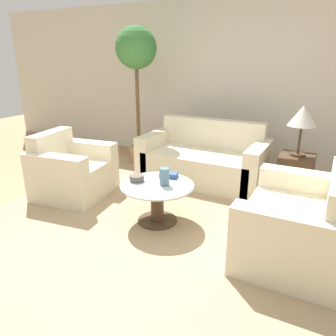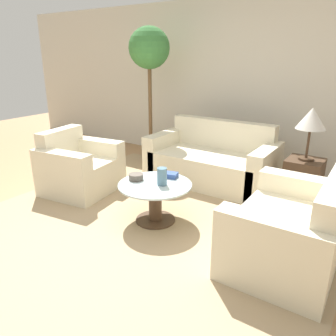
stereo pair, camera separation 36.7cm
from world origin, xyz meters
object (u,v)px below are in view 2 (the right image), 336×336
at_px(sofa_main, 213,162).
at_px(vase, 162,176).
at_px(potted_plant, 149,60).
at_px(table_lamp, 311,120).
at_px(bowl, 136,177).
at_px(coffee_table, 155,197).
at_px(loveseat, 295,234).
at_px(armchair, 78,170).
at_px(book_stack, 169,175).

distance_m(sofa_main, vase, 1.47).
bearing_deg(potted_plant, vase, -49.85).
xyz_separation_m(table_lamp, potted_plant, (-2.54, 0.31, 0.63)).
bearing_deg(bowl, coffee_table, 4.92).
height_order(sofa_main, vase, sofa_main).
distance_m(loveseat, table_lamp, 1.53).
bearing_deg(vase, potted_plant, 130.15).
bearing_deg(armchair, potted_plant, -10.36).
bearing_deg(table_lamp, loveseat, -79.83).
bearing_deg(table_lamp, coffee_table, -132.07).
relative_size(armchair, table_lamp, 1.62).
bearing_deg(table_lamp, bowl, -136.82).
xyz_separation_m(loveseat, table_lamp, (-0.23, 1.30, 0.76)).
distance_m(armchair, vase, 1.49).
height_order(table_lamp, vase, table_lamp).
xyz_separation_m(sofa_main, table_lamp, (1.26, -0.10, 0.77)).
bearing_deg(bowl, loveseat, 2.63).
height_order(armchair, bowl, armchair).
bearing_deg(potted_plant, sofa_main, -9.40).
relative_size(table_lamp, book_stack, 2.81).
bearing_deg(vase, book_stack, 106.83).
bearing_deg(coffee_table, bowl, -175.08).
relative_size(sofa_main, table_lamp, 2.87).
distance_m(armchair, table_lamp, 2.98).
relative_size(armchair, book_stack, 4.55).
relative_size(table_lamp, potted_plant, 0.28).
height_order(armchair, book_stack, armchair).
bearing_deg(vase, table_lamp, 49.40).
relative_size(coffee_table, table_lamp, 1.29).
xyz_separation_m(potted_plant, book_stack, (1.32, -1.42, -1.21)).
bearing_deg(bowl, table_lamp, 43.18).
xyz_separation_m(armchair, loveseat, (2.84, -0.08, -0.00)).
distance_m(coffee_table, potted_plant, 2.54).
bearing_deg(potted_plant, armchair, -92.52).
height_order(potted_plant, bowl, potted_plant).
relative_size(potted_plant, book_stack, 9.88).
relative_size(loveseat, table_lamp, 2.03).
bearing_deg(coffee_table, sofa_main, 91.34).
distance_m(sofa_main, bowl, 1.51).
distance_m(armchair, coffee_table, 1.39).
xyz_separation_m(sofa_main, book_stack, (0.04, -1.21, 0.18)).
height_order(armchair, vase, armchair).
bearing_deg(armchair, coffee_table, -103.35).
bearing_deg(table_lamp, armchair, -154.83).
distance_m(sofa_main, loveseat, 2.05).
relative_size(armchair, loveseat, 0.80).
relative_size(coffee_table, bowl, 5.00).
distance_m(table_lamp, vase, 1.84).
relative_size(table_lamp, vase, 3.27).
xyz_separation_m(bowl, book_stack, (0.25, 0.27, -0.01)).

